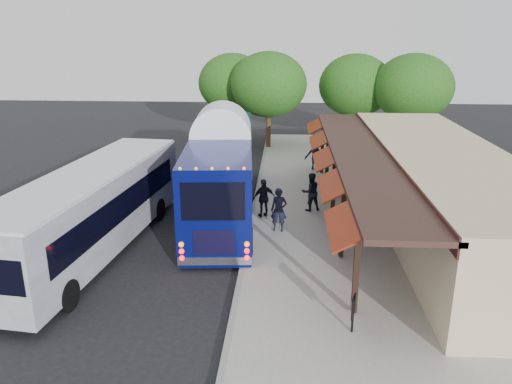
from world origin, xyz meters
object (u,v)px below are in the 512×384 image
(ped_d, at_px, (315,154))
(sign_board, at_px, (353,308))
(coach_bus, at_px, (222,168))
(ped_a, at_px, (279,210))
(city_bus, at_px, (92,208))
(ped_b, at_px, (311,192))
(ped_c, at_px, (264,198))

(ped_d, xyz_separation_m, sign_board, (0.21, -18.00, -0.21))
(coach_bus, xyz_separation_m, sign_board, (5.06, -10.26, -1.33))
(ped_a, relative_size, ped_d, 0.98)
(city_bus, height_order, ped_b, city_bus)
(coach_bus, bearing_deg, ped_c, -28.72)
(ped_a, distance_m, ped_b, 3.10)
(ped_c, xyz_separation_m, ped_d, (2.80, 8.66, 0.07))
(coach_bus, height_order, ped_d, coach_bus)
(ped_b, height_order, sign_board, ped_b)
(ped_b, bearing_deg, ped_a, 41.47)
(city_bus, distance_m, sign_board, 11.05)
(ped_b, height_order, ped_c, ped_b)
(ped_a, relative_size, ped_c, 1.05)
(coach_bus, bearing_deg, city_bus, -137.35)
(sign_board, bearing_deg, ped_b, 110.96)
(ped_c, bearing_deg, coach_bus, -48.95)
(ped_a, distance_m, ped_c, 1.87)
(ped_c, bearing_deg, ped_d, -132.50)
(city_bus, bearing_deg, coach_bus, 53.34)
(ped_b, bearing_deg, city_bus, 9.51)
(coach_bus, relative_size, ped_b, 7.04)
(ped_d, bearing_deg, ped_a, 70.43)
(ped_a, bearing_deg, city_bus, -159.31)
(ped_c, bearing_deg, ped_b, 179.67)
(city_bus, height_order, ped_c, city_bus)
(ped_d, bearing_deg, sign_board, 82.37)
(city_bus, bearing_deg, ped_b, 35.66)
(ped_a, xyz_separation_m, ped_b, (1.49, 2.72, -0.02))
(coach_bus, xyz_separation_m, ped_c, (2.05, -0.93, -1.19))
(ped_d, bearing_deg, coach_bus, 49.63)
(ped_b, bearing_deg, sign_board, 74.53)
(coach_bus, height_order, ped_b, coach_bus)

